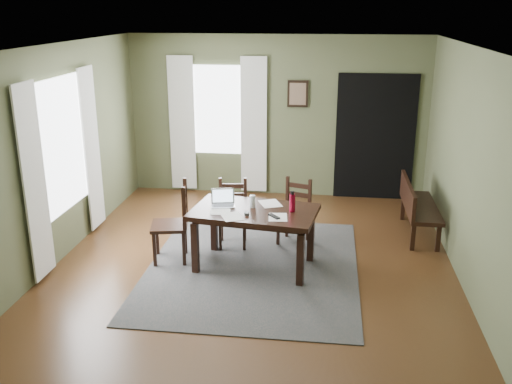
# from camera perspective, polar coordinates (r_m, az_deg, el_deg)

# --- Properties ---
(ground) EXTENTS (5.00, 6.00, 0.01)m
(ground) POSITION_cam_1_polar(r_m,az_deg,el_deg) (7.24, -0.31, -7.56)
(ground) COLOR #492C16
(room_shell) EXTENTS (5.02, 6.02, 2.71)m
(room_shell) POSITION_cam_1_polar(r_m,az_deg,el_deg) (6.66, -0.33, 6.60)
(room_shell) COLOR #545B3B
(room_shell) RESTS_ON ground
(rug) EXTENTS (2.60, 3.20, 0.01)m
(rug) POSITION_cam_1_polar(r_m,az_deg,el_deg) (7.24, -0.31, -7.48)
(rug) COLOR #393939
(rug) RESTS_ON ground
(dining_table) EXTENTS (1.61, 1.10, 0.75)m
(dining_table) POSITION_cam_1_polar(r_m,az_deg,el_deg) (6.99, -0.17, -2.51)
(dining_table) COLOR black
(dining_table) RESTS_ON rug
(chair_end) EXTENTS (0.54, 0.53, 1.04)m
(chair_end) POSITION_cam_1_polar(r_m,az_deg,el_deg) (7.31, -8.22, -3.11)
(chair_end) COLOR black
(chair_end) RESTS_ON rug
(chair_back_left) EXTENTS (0.44, 0.44, 0.90)m
(chair_back_left) POSITION_cam_1_polar(r_m,az_deg,el_deg) (7.74, -2.34, -2.20)
(chair_back_left) COLOR black
(chair_back_left) RESTS_ON rug
(chair_back_right) EXTENTS (0.49, 0.49, 0.88)m
(chair_back_right) POSITION_cam_1_polar(r_m,az_deg,el_deg) (7.84, 3.90, -2.05)
(chair_back_right) COLOR black
(chair_back_right) RESTS_ON rug
(bench) EXTENTS (0.44, 1.36, 0.77)m
(bench) POSITION_cam_1_polar(r_m,az_deg,el_deg) (8.39, 15.71, -1.15)
(bench) COLOR black
(bench) RESTS_ON ground
(laptop) EXTENTS (0.33, 0.29, 0.20)m
(laptop) POSITION_cam_1_polar(r_m,az_deg,el_deg) (7.12, -3.32, -0.93)
(laptop) COLOR #B7B7BC
(laptop) RESTS_ON dining_table
(computer_mouse) EXTENTS (0.07, 0.10, 0.03)m
(computer_mouse) POSITION_cam_1_polar(r_m,az_deg,el_deg) (6.80, -0.95, -2.16)
(computer_mouse) COLOR #3F3F42
(computer_mouse) RESTS_ON dining_table
(tv_remote) EXTENTS (0.16, 0.18, 0.02)m
(tv_remote) POSITION_cam_1_polar(r_m,az_deg,el_deg) (6.72, 1.82, -2.45)
(tv_remote) COLOR black
(tv_remote) RESTS_ON dining_table
(drinking_glass) EXTENTS (0.07, 0.07, 0.15)m
(drinking_glass) POSITION_cam_1_polar(r_m,az_deg,el_deg) (7.02, -0.36, -0.94)
(drinking_glass) COLOR silver
(drinking_glass) RESTS_ON dining_table
(water_bottle) EXTENTS (0.10, 0.10, 0.26)m
(water_bottle) POSITION_cam_1_polar(r_m,az_deg,el_deg) (6.88, 3.65, -1.04)
(water_bottle) COLOR maroon
(water_bottle) RESTS_ON dining_table
(paper_a) EXTENTS (0.29, 0.35, 0.00)m
(paper_a) POSITION_cam_1_polar(r_m,az_deg,el_deg) (6.95, -3.59, -1.84)
(paper_a) COLOR white
(paper_a) RESTS_ON dining_table
(paper_b) EXTENTS (0.24, 0.30, 0.00)m
(paper_b) POSITION_cam_1_polar(r_m,az_deg,el_deg) (6.72, 2.20, -2.53)
(paper_b) COLOR white
(paper_b) RESTS_ON dining_table
(paper_c) EXTENTS (0.34, 0.38, 0.00)m
(paper_c) POSITION_cam_1_polar(r_m,az_deg,el_deg) (7.18, 1.43, -1.16)
(paper_c) COLOR white
(paper_c) RESTS_ON dining_table
(paper_e) EXTENTS (0.33, 0.37, 0.00)m
(paper_e) POSITION_cam_1_polar(r_m,az_deg,el_deg) (6.74, -2.42, -2.47)
(paper_e) COLOR white
(paper_e) RESTS_ON dining_table
(window_left) EXTENTS (0.01, 1.30, 1.70)m
(window_left) POSITION_cam_1_polar(r_m,az_deg,el_deg) (7.65, -18.85, 4.43)
(window_left) COLOR white
(window_left) RESTS_ON ground
(window_back) EXTENTS (1.00, 0.01, 1.50)m
(window_back) POSITION_cam_1_polar(r_m,az_deg,el_deg) (9.77, -3.85, 8.18)
(window_back) COLOR white
(window_back) RESTS_ON ground
(curtain_left_near) EXTENTS (0.03, 0.48, 2.30)m
(curtain_left_near) POSITION_cam_1_polar(r_m,az_deg,el_deg) (6.99, -21.28, 0.80)
(curtain_left_near) COLOR silver
(curtain_left_near) RESTS_ON ground
(curtain_left_far) EXTENTS (0.03, 0.48, 2.30)m
(curtain_left_far) POSITION_cam_1_polar(r_m,az_deg,el_deg) (8.41, -16.11, 4.13)
(curtain_left_far) COLOR silver
(curtain_left_far) RESTS_ON ground
(curtain_back_left) EXTENTS (0.44, 0.03, 2.30)m
(curtain_back_left) POSITION_cam_1_polar(r_m,az_deg,el_deg) (9.92, -7.40, 6.76)
(curtain_back_left) COLOR silver
(curtain_back_left) RESTS_ON ground
(curtain_back_right) EXTENTS (0.44, 0.03, 2.30)m
(curtain_back_right) POSITION_cam_1_polar(r_m,az_deg,el_deg) (9.68, -0.23, 6.63)
(curtain_back_right) COLOR silver
(curtain_back_right) RESTS_ON ground
(framed_picture) EXTENTS (0.34, 0.03, 0.44)m
(framed_picture) POSITION_cam_1_polar(r_m,az_deg,el_deg) (9.55, 4.20, 9.77)
(framed_picture) COLOR black
(framed_picture) RESTS_ON ground
(doorway_back) EXTENTS (1.30, 0.03, 2.10)m
(doorway_back) POSITION_cam_1_polar(r_m,az_deg,el_deg) (9.69, 11.83, 5.35)
(doorway_back) COLOR black
(doorway_back) RESTS_ON ground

